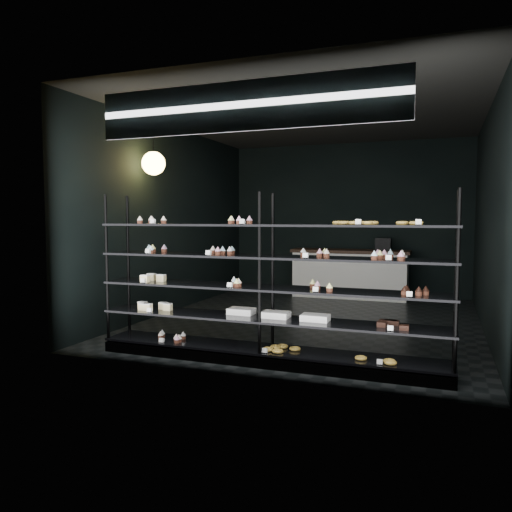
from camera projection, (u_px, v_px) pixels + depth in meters
name	position (u px, v px, depth m)	size (l,w,h in m)	color
room	(313.00, 220.00, 7.82)	(5.01, 6.01, 3.20)	black
display_shelf	(264.00, 307.00, 5.59)	(4.00, 0.50, 1.91)	black
signage	(243.00, 106.00, 5.00)	(3.30, 0.05, 0.50)	#0B0F3B
pendant_lamp	(154.00, 163.00, 7.51)	(0.35, 0.35, 0.90)	black
service_counter	(350.00, 273.00, 10.18)	(2.36, 0.65, 1.23)	white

